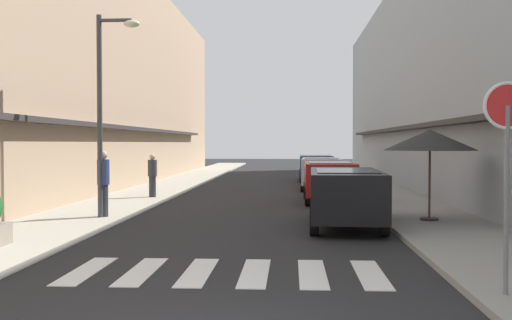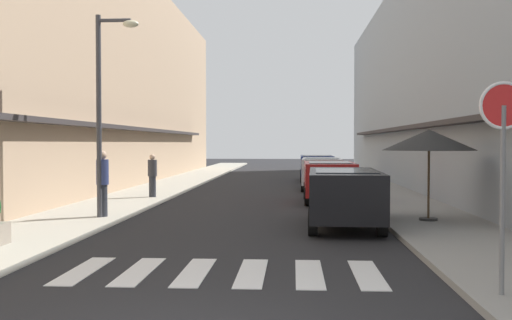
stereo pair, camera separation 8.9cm
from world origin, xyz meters
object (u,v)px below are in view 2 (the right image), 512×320
at_px(parked_car_near, 344,191).
at_px(parked_car_mid, 329,177).
at_px(pedestrian_walking_near, 152,175).
at_px(parked_car_distant, 316,165).
at_px(parked_car_far, 321,170).
at_px(round_street_sign, 503,131).
at_px(street_lamp, 105,94).
at_px(pedestrian_walking_far, 103,182).
at_px(cafe_umbrella, 429,140).

xyz_separation_m(parked_car_near, parked_car_mid, (0.00, 6.38, -0.00)).
bearing_deg(pedestrian_walking_near, parked_car_near, 78.97).
distance_m(parked_car_distant, pedestrian_walking_near, 12.91).
bearing_deg(parked_car_mid, parked_car_far, 90.00).
bearing_deg(parked_car_near, round_street_sign, -78.04).
relative_size(parked_car_mid, street_lamp, 0.71).
height_order(parked_car_distant, pedestrian_walking_near, pedestrian_walking_near).
height_order(parked_car_mid, round_street_sign, round_street_sign).
bearing_deg(street_lamp, parked_car_near, -6.74).
relative_size(parked_car_near, parked_car_distant, 1.06).
bearing_deg(parked_car_distant, parked_car_near, -90.00).
bearing_deg(parked_car_near, parked_car_distant, 90.00).
bearing_deg(pedestrian_walking_far, parked_car_far, -35.21).
distance_m(street_lamp, pedestrian_walking_far, 2.40).
bearing_deg(cafe_umbrella, street_lamp, 179.21).
xyz_separation_m(parked_car_distant, pedestrian_walking_far, (-6.57, -17.03, 0.17)).
relative_size(parked_car_near, pedestrian_walking_far, 2.45).
distance_m(parked_car_near, parked_car_distant, 17.93).
height_order(round_street_sign, cafe_umbrella, round_street_sign).
bearing_deg(cafe_umbrella, parked_car_near, -164.19).
relative_size(parked_car_near, parked_car_mid, 1.14).
xyz_separation_m(cafe_umbrella, pedestrian_walking_near, (-8.86, 6.20, -1.26)).
relative_size(parked_car_distant, street_lamp, 0.76).
bearing_deg(pedestrian_walking_far, street_lamp, -139.76).
relative_size(parked_car_mid, pedestrian_walking_far, 2.15).
bearing_deg(pedestrian_walking_near, pedestrian_walking_far, 35.28).
xyz_separation_m(parked_car_far, parked_car_distant, (-0.00, 5.79, -0.00)).
height_order(cafe_umbrella, pedestrian_walking_far, cafe_umbrella).
distance_m(parked_car_distant, cafe_umbrella, 17.49).
bearing_deg(parked_car_near, pedestrian_walking_near, 133.99).
bearing_deg(pedestrian_walking_near, round_street_sign, 65.20).
xyz_separation_m(street_lamp, pedestrian_walking_near, (-0.17, 6.08, -2.52)).
xyz_separation_m(parked_car_far, round_street_sign, (1.49, -19.19, 1.39)).
distance_m(parked_car_distant, round_street_sign, 25.07).
xyz_separation_m(parked_car_distant, pedestrian_walking_near, (-6.60, -11.09, 0.04)).
height_order(parked_car_mid, street_lamp, street_lamp).
xyz_separation_m(parked_car_mid, pedestrian_walking_far, (-6.57, -5.48, 0.17)).
bearing_deg(pedestrian_walking_near, cafe_umbrella, 89.99).
bearing_deg(pedestrian_walking_near, parked_car_distant, -175.79).
relative_size(parked_car_far, round_street_sign, 1.50).
xyz_separation_m(parked_car_near, street_lamp, (-6.43, 0.76, 2.56)).
bearing_deg(parked_car_far, parked_car_distant, 90.00).
relative_size(round_street_sign, cafe_umbrella, 1.17).
distance_m(round_street_sign, pedestrian_walking_far, 11.40).
height_order(parked_car_distant, cafe_umbrella, cafe_umbrella).
bearing_deg(pedestrian_walking_near, parked_car_mid, 120.98).
distance_m(parked_car_mid, parked_car_distant, 11.55).
distance_m(cafe_umbrella, pedestrian_walking_far, 8.91).
bearing_deg(parked_car_distant, street_lamp, -110.53).
xyz_separation_m(parked_car_mid, pedestrian_walking_near, (-6.60, 0.46, 0.05)).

